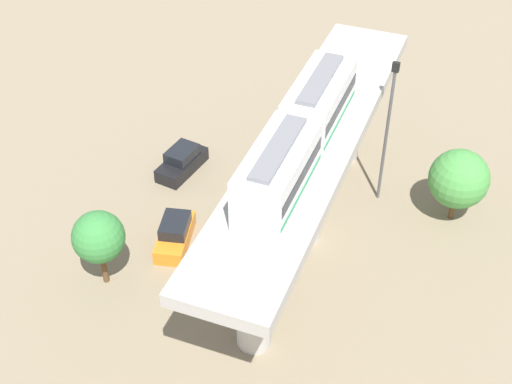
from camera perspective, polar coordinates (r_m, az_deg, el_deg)
ground_plane at (r=46.61m, az=3.90°, el=-3.42°), size 120.00×120.00×0.00m
viaduct at (r=42.85m, az=4.24°, el=2.29°), size 5.20×28.00×7.76m
train at (r=39.01m, az=3.44°, el=4.41°), size 2.64×13.55×3.24m
parked_car_orange at (r=45.81m, az=-6.37°, el=-3.29°), size 2.70×4.50×1.76m
parked_car_black at (r=51.50m, az=-5.82°, el=2.38°), size 2.40×4.42×1.76m
tree_near_viaduct at (r=42.17m, az=-12.25°, el=-3.49°), size 3.06×3.06×5.10m
tree_mid_lot at (r=47.50m, az=15.62°, el=0.99°), size 3.84×3.84×5.14m
signal_post at (r=46.64m, az=10.26°, el=4.98°), size 0.44×0.28×10.36m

